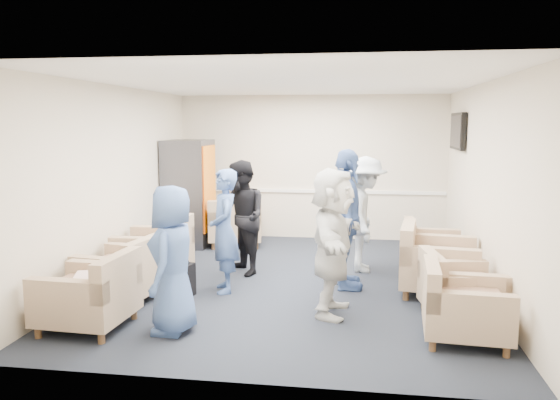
# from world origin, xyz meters

# --- Properties ---
(floor) EXTENTS (6.00, 6.00, 0.00)m
(floor) POSITION_xyz_m (0.00, 0.00, 0.00)
(floor) COLOR black
(floor) RESTS_ON ground
(ceiling) EXTENTS (6.00, 6.00, 0.00)m
(ceiling) POSITION_xyz_m (0.00, 0.00, 2.70)
(ceiling) COLOR white
(ceiling) RESTS_ON back_wall
(back_wall) EXTENTS (5.00, 0.02, 2.70)m
(back_wall) POSITION_xyz_m (0.00, 3.00, 1.35)
(back_wall) COLOR beige
(back_wall) RESTS_ON floor
(front_wall) EXTENTS (5.00, 0.02, 2.70)m
(front_wall) POSITION_xyz_m (0.00, -3.00, 1.35)
(front_wall) COLOR beige
(front_wall) RESTS_ON floor
(left_wall) EXTENTS (0.02, 6.00, 2.70)m
(left_wall) POSITION_xyz_m (-2.50, 0.00, 1.35)
(left_wall) COLOR beige
(left_wall) RESTS_ON floor
(right_wall) EXTENTS (0.02, 6.00, 2.70)m
(right_wall) POSITION_xyz_m (2.50, 0.00, 1.35)
(right_wall) COLOR beige
(right_wall) RESTS_ON floor
(chair_rail) EXTENTS (4.98, 0.04, 0.06)m
(chair_rail) POSITION_xyz_m (0.00, 2.98, 0.90)
(chair_rail) COLOR white
(chair_rail) RESTS_ON back_wall
(tv) EXTENTS (0.10, 1.00, 0.58)m
(tv) POSITION_xyz_m (2.44, 1.80, 2.05)
(tv) COLOR black
(tv) RESTS_ON right_wall
(armchair_left_near) EXTENTS (0.92, 0.92, 0.70)m
(armchair_left_near) POSITION_xyz_m (-1.88, -2.01, 0.35)
(armchair_left_near) COLOR #A18467
(armchair_left_near) RESTS_ON floor
(armchair_left_mid) EXTENTS (0.98, 0.98, 0.69)m
(armchair_left_mid) POSITION_xyz_m (-1.92, -1.09, 0.34)
(armchair_left_mid) COLOR #A18467
(armchair_left_mid) RESTS_ON floor
(armchair_left_far) EXTENTS (0.96, 0.96, 0.74)m
(armchair_left_far) POSITION_xyz_m (-1.86, -0.11, 0.37)
(armchair_left_far) COLOR #A18467
(armchair_left_far) RESTS_ON floor
(armchair_right_near) EXTENTS (0.88, 0.88, 0.66)m
(armchair_right_near) POSITION_xyz_m (1.93, -1.78, 0.33)
(armchair_right_near) COLOR #A18467
(armchair_right_near) RESTS_ON floor
(armchair_right_midnear) EXTENTS (0.90, 0.90, 0.64)m
(armchair_right_midnear) POSITION_xyz_m (2.00, -1.13, 0.32)
(armchair_right_midnear) COLOR #A18467
(armchair_right_midnear) RESTS_ON floor
(armchair_right_midfar) EXTENTS (1.06, 1.06, 0.76)m
(armchair_right_midfar) POSITION_xyz_m (1.87, -0.22, 0.38)
(armchair_right_midfar) COLOR #A18467
(armchair_right_midfar) RESTS_ON floor
(armchair_right_far) EXTENTS (0.85, 0.85, 0.66)m
(armchair_right_far) POSITION_xyz_m (1.93, 0.72, 0.33)
(armchair_right_far) COLOR #A18467
(armchair_right_far) RESTS_ON floor
(armchair_corner) EXTENTS (1.05, 1.05, 0.73)m
(armchair_corner) POSITION_xyz_m (-1.27, 2.12, 0.36)
(armchair_corner) COLOR #A18467
(armchair_corner) RESTS_ON floor
(vending_machine) EXTENTS (0.76, 0.89, 1.88)m
(vending_machine) POSITION_xyz_m (-2.09, 2.06, 0.94)
(vending_machine) COLOR #494A51
(vending_machine) RESTS_ON floor
(backpack) EXTENTS (0.33, 0.26, 0.50)m
(backpack) POSITION_xyz_m (-1.30, -0.79, 0.26)
(backpack) COLOR black
(backpack) RESTS_ON floor
(pillow) EXTENTS (0.45, 0.51, 0.12)m
(pillow) POSITION_xyz_m (-1.89, -2.01, 0.52)
(pillow) COLOR silver
(pillow) RESTS_ON armchair_left_near
(person_front_left) EXTENTS (0.49, 0.76, 1.55)m
(person_front_left) POSITION_xyz_m (-1.00, -1.96, 0.77)
(person_front_left) COLOR #4261A0
(person_front_left) RESTS_ON floor
(person_mid_left) EXTENTS (0.56, 0.68, 1.60)m
(person_mid_left) POSITION_xyz_m (-0.81, -0.53, 0.80)
(person_mid_left) COLOR #4261A0
(person_mid_left) RESTS_ON floor
(person_back_left) EXTENTS (0.99, 1.02, 1.66)m
(person_back_left) POSITION_xyz_m (-0.76, 0.31, 0.83)
(person_back_left) COLOR black
(person_back_left) RESTS_ON floor
(person_back_right) EXTENTS (0.64, 1.10, 1.70)m
(person_back_right) POSITION_xyz_m (0.99, 0.74, 0.85)
(person_back_right) COLOR silver
(person_back_right) RESTS_ON floor
(person_mid_right) EXTENTS (0.57, 1.13, 1.85)m
(person_mid_right) POSITION_xyz_m (0.74, -0.17, 0.92)
(person_mid_right) COLOR #4261A0
(person_mid_right) RESTS_ON floor
(person_front_right) EXTENTS (0.64, 1.60, 1.68)m
(person_front_right) POSITION_xyz_m (0.62, -1.18, 0.84)
(person_front_right) COLOR silver
(person_front_right) RESTS_ON floor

